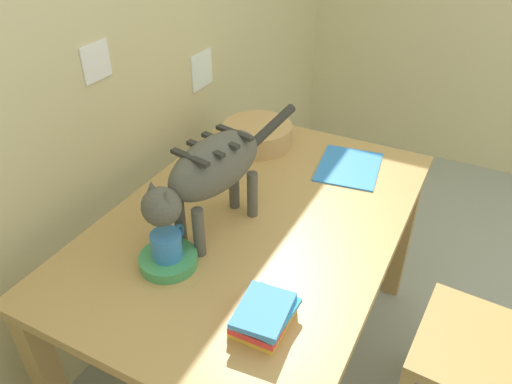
{
  "coord_description": "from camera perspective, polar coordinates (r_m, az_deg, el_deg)",
  "views": [
    {
      "loc": [
        -1.15,
        0.55,
        1.73
      ],
      "look_at": [
        0.02,
        1.16,
        0.83
      ],
      "focal_mm": 34.27,
      "sensor_mm": 36.0,
      "label": 1
    }
  ],
  "objects": [
    {
      "name": "wooden_chair_far",
      "position": [
        1.79,
        26.75,
        -16.37
      ],
      "size": [
        0.45,
        0.45,
        0.93
      ],
      "rotation": [
        0.0,
        0.0,
        -0.06
      ],
      "color": "#B18949",
      "rests_on": "ground_plane"
    },
    {
      "name": "coffee_mug",
      "position": [
        1.45,
        -10.32,
        -6.05
      ],
      "size": [
        0.13,
        0.09,
        0.08
      ],
      "color": "#3279C1",
      "rests_on": "saucer_bowl"
    },
    {
      "name": "dining_table",
      "position": [
        1.71,
        0.0,
        -5.1
      ],
      "size": [
        1.38,
        0.92,
        0.73
      ],
      "color": "tan",
      "rests_on": "ground_plane"
    },
    {
      "name": "magazine",
      "position": [
        1.96,
        10.78,
        2.91
      ],
      "size": [
        0.32,
        0.27,
        0.01
      ],
      "primitive_type": "cube",
      "rotation": [
        0.0,
        0.0,
        0.14
      ],
      "color": "#2F7FD0",
      "rests_on": "dining_table"
    },
    {
      "name": "cat",
      "position": [
        1.47,
        -5.35,
        2.38
      ],
      "size": [
        0.67,
        0.21,
        0.33
      ],
      "rotation": [
        0.0,
        0.0,
        1.37
      ],
      "color": "#4E4C40",
      "rests_on": "dining_table"
    },
    {
      "name": "wicker_basket",
      "position": [
        2.07,
        0.16,
        6.77
      ],
      "size": [
        0.29,
        0.29,
        0.09
      ],
      "color": "tan",
      "rests_on": "dining_table"
    },
    {
      "name": "book_stack",
      "position": [
        1.29,
        0.93,
        -14.22
      ],
      "size": [
        0.18,
        0.14,
        0.07
      ],
      "color": "gold",
      "rests_on": "dining_table"
    },
    {
      "name": "wall_rear",
      "position": [
        1.77,
        -20.07,
        16.4
      ],
      "size": [
        4.77,
        0.11,
        2.5
      ],
      "color": "beige",
      "rests_on": "ground_plane"
    },
    {
      "name": "saucer_bowl",
      "position": [
        1.49,
        -10.17,
        -7.82
      ],
      "size": [
        0.17,
        0.17,
        0.03
      ],
      "primitive_type": "cylinder",
      "color": "#3D9354",
      "rests_on": "dining_table"
    }
  ]
}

